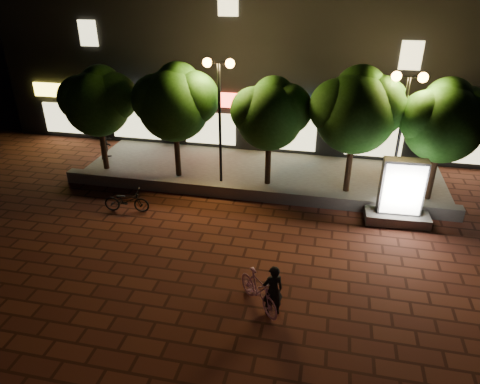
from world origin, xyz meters
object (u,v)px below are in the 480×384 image
(tree_left, at_px, (175,100))
(scooter_pink, at_px, (259,290))
(tree_right, at_px, (357,108))
(street_lamp_left, at_px, (219,90))
(tree_mid, at_px, (271,112))
(scooter_parked, at_px, (127,201))
(tree_far_left, at_px, (98,99))
(street_lamp_right, at_px, (405,104))
(tree_far_right, at_px, (446,119))
(ad_kiosk, at_px, (400,197))
(pedestrian, at_px, (106,143))
(rider, at_px, (273,291))

(tree_left, xyz_separation_m, scooter_pink, (4.87, -7.61, -2.91))
(tree_right, height_order, street_lamp_left, street_lamp_left)
(tree_mid, height_order, tree_right, tree_right)
(scooter_pink, xyz_separation_m, scooter_parked, (-5.81, 4.15, -0.08))
(tree_far_left, xyz_separation_m, street_lamp_right, (12.45, -0.26, 0.60))
(tree_mid, xyz_separation_m, tree_far_right, (6.50, 0.00, 0.15))
(tree_far_left, relative_size, street_lamp_right, 0.93)
(tree_right, xyz_separation_m, tree_far_right, (3.20, -0.00, -0.20))
(tree_mid, relative_size, street_lamp_left, 0.87)
(street_lamp_left, bearing_deg, ad_kiosk, -14.25)
(tree_mid, distance_m, ad_kiosk, 5.90)
(tree_far_right, height_order, scooter_parked, tree_far_right)
(tree_right, bearing_deg, tree_mid, -180.00)
(ad_kiosk, relative_size, scooter_pink, 1.37)
(street_lamp_left, xyz_separation_m, street_lamp_right, (7.00, 0.00, -0.13))
(tree_far_right, relative_size, scooter_parked, 2.75)
(tree_left, bearing_deg, street_lamp_right, -1.68)
(tree_right, height_order, ad_kiosk, tree_right)
(street_lamp_right, distance_m, scooter_parked, 10.94)
(tree_left, height_order, tree_far_right, tree_left)
(tree_left, relative_size, ad_kiosk, 2.00)
(tree_far_right, bearing_deg, ad_kiosk, -124.96)
(scooter_parked, bearing_deg, tree_far_left, 29.34)
(tree_right, bearing_deg, pedestrian, 174.54)
(tree_left, distance_m, tree_mid, 4.00)
(tree_left, distance_m, ad_kiosk, 9.61)
(tree_far_left, bearing_deg, rider, -41.66)
(street_lamp_right, bearing_deg, tree_right, 170.90)
(street_lamp_right, relative_size, scooter_pink, 2.79)
(pedestrian, bearing_deg, tree_mid, -92.16)
(scooter_pink, height_order, scooter_parked, scooter_pink)
(tree_left, xyz_separation_m, ad_kiosk, (9.05, -2.07, -2.46))
(tree_left, bearing_deg, rider, -55.94)
(tree_far_right, relative_size, ad_kiosk, 1.94)
(street_lamp_left, distance_m, ad_kiosk, 7.94)
(rider, bearing_deg, scooter_parked, -62.31)
(scooter_pink, bearing_deg, scooter_parked, 101.83)
(street_lamp_left, bearing_deg, tree_mid, 7.31)
(tree_far_left, height_order, scooter_pink, tree_far_left)
(tree_far_right, bearing_deg, street_lamp_left, -178.24)
(tree_far_left, distance_m, tree_far_right, 14.00)
(scooter_parked, bearing_deg, scooter_pink, -132.76)
(street_lamp_left, height_order, pedestrian, street_lamp_left)
(tree_left, bearing_deg, tree_far_left, -180.00)
(rider, bearing_deg, scooter_pink, -54.48)
(tree_right, relative_size, street_lamp_left, 0.98)
(pedestrian, bearing_deg, tree_far_left, -147.52)
(pedestrian, bearing_deg, rider, -128.12)
(scooter_pink, relative_size, pedestrian, 1.13)
(rider, bearing_deg, pedestrian, -70.90)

